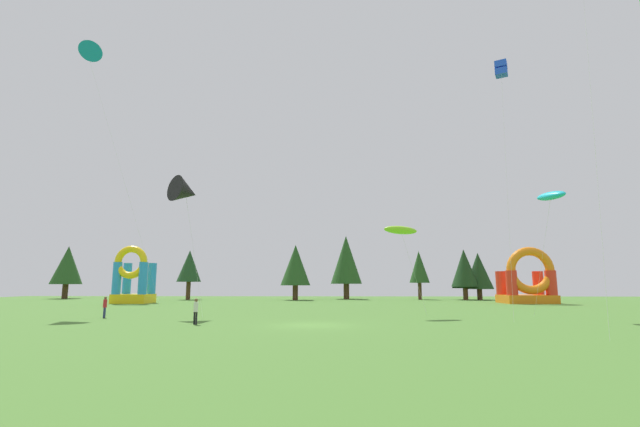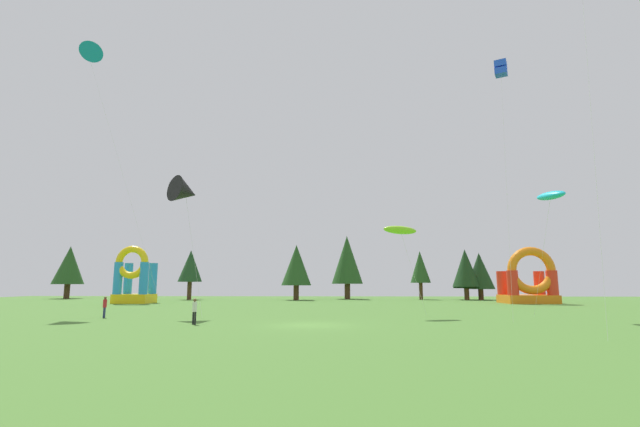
{
  "view_description": "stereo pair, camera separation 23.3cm",
  "coord_description": "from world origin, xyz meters",
  "px_view_note": "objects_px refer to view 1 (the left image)",
  "views": [
    {
      "loc": [
        1.36,
        -27.24,
        2.51
      ],
      "look_at": [
        0.0,
        15.51,
        9.34
      ],
      "focal_mm": 24.6,
      "sensor_mm": 36.0,
      "label": 1
    },
    {
      "loc": [
        1.6,
        -27.24,
        2.51
      ],
      "look_at": [
        0.0,
        15.51,
        9.34
      ],
      "focal_mm": 24.6,
      "sensor_mm": 36.0,
      "label": 2
    }
  ],
  "objects_px": {
    "kite_blue_box": "(501,69)",
    "kite_cyan_parafoil": "(551,196)",
    "person_midfield": "(105,305)",
    "kite_teal_delta": "(88,55)",
    "kite_lime_parafoil": "(401,230)",
    "inflatable_blue_arch": "(528,283)",
    "inflatable_yellow_castle": "(133,281)",
    "person_left_edge": "(196,309)",
    "kite_black_delta": "(185,192)"
  },
  "relations": [
    {
      "from": "kite_lime_parafoil",
      "to": "kite_black_delta",
      "type": "distance_m",
      "value": 17.77
    },
    {
      "from": "person_left_edge",
      "to": "person_midfield",
      "type": "distance_m",
      "value": 9.67
    },
    {
      "from": "kite_blue_box",
      "to": "kite_black_delta",
      "type": "bearing_deg",
      "value": 175.52
    },
    {
      "from": "kite_lime_parafoil",
      "to": "kite_teal_delta",
      "type": "xyz_separation_m",
      "value": [
        -31.64,
        8.59,
        20.15
      ]
    },
    {
      "from": "kite_cyan_parafoil",
      "to": "person_left_edge",
      "type": "relative_size",
      "value": 5.94
    },
    {
      "from": "kite_cyan_parafoil",
      "to": "inflatable_blue_arch",
      "type": "xyz_separation_m",
      "value": [
        8.64,
        25.02,
        -6.34
      ]
    },
    {
      "from": "kite_lime_parafoil",
      "to": "kite_black_delta",
      "type": "bearing_deg",
      "value": 178.4
    },
    {
      "from": "kite_lime_parafoil",
      "to": "person_midfield",
      "type": "bearing_deg",
      "value": -174.54
    },
    {
      "from": "kite_lime_parafoil",
      "to": "kite_cyan_parafoil",
      "type": "relative_size",
      "value": 0.76
    },
    {
      "from": "kite_blue_box",
      "to": "kite_teal_delta",
      "type": "distance_m",
      "value": 41.66
    },
    {
      "from": "kite_cyan_parafoil",
      "to": "person_midfield",
      "type": "xyz_separation_m",
      "value": [
        -32.78,
        0.3,
        -7.93
      ]
    },
    {
      "from": "person_left_edge",
      "to": "inflatable_yellow_castle",
      "type": "height_order",
      "value": "inflatable_yellow_castle"
    },
    {
      "from": "kite_teal_delta",
      "to": "inflatable_blue_arch",
      "type": "relative_size",
      "value": 3.97
    },
    {
      "from": "kite_lime_parafoil",
      "to": "person_midfield",
      "type": "distance_m",
      "value": 22.94
    },
    {
      "from": "kite_black_delta",
      "to": "kite_blue_box",
      "type": "bearing_deg",
      "value": -4.48
    },
    {
      "from": "person_midfield",
      "to": "inflatable_blue_arch",
      "type": "distance_m",
      "value": 48.26
    },
    {
      "from": "kite_blue_box",
      "to": "kite_teal_delta",
      "type": "xyz_separation_m",
      "value": [
        -39.71,
        10.11,
        7.5
      ]
    },
    {
      "from": "kite_blue_box",
      "to": "person_left_edge",
      "type": "bearing_deg",
      "value": -165.75
    },
    {
      "from": "person_left_edge",
      "to": "inflatable_blue_arch",
      "type": "xyz_separation_m",
      "value": [
        33.12,
        29.67,
        1.56
      ]
    },
    {
      "from": "inflatable_yellow_castle",
      "to": "kite_black_delta",
      "type": "bearing_deg",
      "value": -57.08
    },
    {
      "from": "kite_cyan_parafoil",
      "to": "kite_black_delta",
      "type": "xyz_separation_m",
      "value": [
        -28.13,
        2.9,
        1.12
      ]
    },
    {
      "from": "kite_lime_parafoil",
      "to": "inflatable_yellow_castle",
      "type": "distance_m",
      "value": 37.59
    },
    {
      "from": "kite_blue_box",
      "to": "inflatable_yellow_castle",
      "type": "xyz_separation_m",
      "value": [
        -38.91,
        22.67,
        -16.52
      ]
    },
    {
      "from": "person_left_edge",
      "to": "inflatable_blue_arch",
      "type": "height_order",
      "value": "inflatable_blue_arch"
    },
    {
      "from": "kite_cyan_parafoil",
      "to": "person_midfield",
      "type": "distance_m",
      "value": 33.73
    },
    {
      "from": "kite_blue_box",
      "to": "person_left_edge",
      "type": "height_order",
      "value": "kite_blue_box"
    },
    {
      "from": "kite_blue_box",
      "to": "person_midfield",
      "type": "xyz_separation_m",
      "value": [
        -30.19,
        -0.6,
        -18.37
      ]
    },
    {
      "from": "person_left_edge",
      "to": "inflatable_blue_arch",
      "type": "bearing_deg",
      "value": -117.82
    },
    {
      "from": "kite_black_delta",
      "to": "person_left_edge",
      "type": "height_order",
      "value": "kite_black_delta"
    },
    {
      "from": "kite_teal_delta",
      "to": "inflatable_yellow_castle",
      "type": "height_order",
      "value": "kite_teal_delta"
    },
    {
      "from": "kite_cyan_parafoil",
      "to": "inflatable_yellow_castle",
      "type": "height_order",
      "value": "kite_cyan_parafoil"
    },
    {
      "from": "person_midfield",
      "to": "inflatable_yellow_castle",
      "type": "height_order",
      "value": "inflatable_yellow_castle"
    },
    {
      "from": "kite_lime_parafoil",
      "to": "inflatable_yellow_castle",
      "type": "height_order",
      "value": "inflatable_yellow_castle"
    },
    {
      "from": "kite_lime_parafoil",
      "to": "kite_blue_box",
      "type": "distance_m",
      "value": 15.08
    },
    {
      "from": "inflatable_yellow_castle",
      "to": "inflatable_blue_arch",
      "type": "bearing_deg",
      "value": 1.65
    },
    {
      "from": "kite_lime_parafoil",
      "to": "inflatable_blue_arch",
      "type": "xyz_separation_m",
      "value": [
        19.32,
        22.6,
        -4.14
      ]
    },
    {
      "from": "person_left_edge",
      "to": "person_midfield",
      "type": "relative_size",
      "value": 1.02
    },
    {
      "from": "kite_black_delta",
      "to": "inflatable_blue_arch",
      "type": "height_order",
      "value": "kite_black_delta"
    },
    {
      "from": "kite_blue_box",
      "to": "inflatable_blue_arch",
      "type": "height_order",
      "value": "kite_blue_box"
    },
    {
      "from": "person_left_edge",
      "to": "inflatable_yellow_castle",
      "type": "bearing_deg",
      "value": -38.58
    },
    {
      "from": "kite_lime_parafoil",
      "to": "inflatable_blue_arch",
      "type": "bearing_deg",
      "value": 49.48
    },
    {
      "from": "inflatable_blue_arch",
      "to": "kite_lime_parafoil",
      "type": "bearing_deg",
      "value": -130.52
    },
    {
      "from": "kite_lime_parafoil",
      "to": "kite_cyan_parafoil",
      "type": "bearing_deg",
      "value": -12.76
    },
    {
      "from": "kite_cyan_parafoil",
      "to": "inflatable_blue_arch",
      "type": "relative_size",
      "value": 1.33
    },
    {
      "from": "kite_teal_delta",
      "to": "person_midfield",
      "type": "distance_m",
      "value": 29.58
    },
    {
      "from": "kite_lime_parafoil",
      "to": "person_left_edge",
      "type": "bearing_deg",
      "value": -152.88
    },
    {
      "from": "kite_blue_box",
      "to": "inflatable_blue_arch",
      "type": "distance_m",
      "value": 31.46
    },
    {
      "from": "kite_cyan_parafoil",
      "to": "inflatable_yellow_castle",
      "type": "distance_m",
      "value": 48.12
    },
    {
      "from": "kite_blue_box",
      "to": "kite_cyan_parafoil",
      "type": "distance_m",
      "value": 10.8
    },
    {
      "from": "inflatable_yellow_castle",
      "to": "person_left_edge",
      "type": "bearing_deg",
      "value": -58.9
    }
  ]
}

